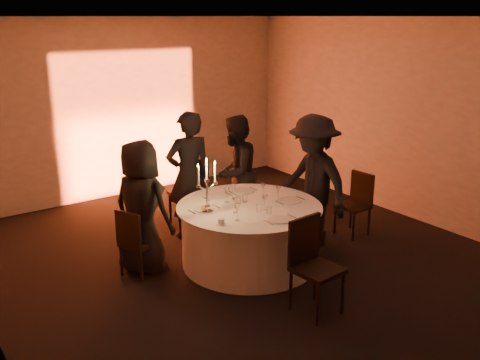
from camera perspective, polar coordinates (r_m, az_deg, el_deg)
floor at (r=6.88m, az=0.97°, el=-8.79°), size 7.00×7.00×0.00m
ceiling at (r=6.19m, az=1.12°, el=17.06°), size 7.00×7.00×0.00m
wall_back at (r=9.37m, az=-11.83°, el=7.51°), size 7.00×0.00×7.00m
wall_right at (r=8.46m, az=17.76°, el=6.05°), size 0.00×7.00×7.00m
uplighter_fixture at (r=9.45m, az=-10.56°, el=-1.42°), size 0.25×0.12×0.10m
banquet_table at (r=6.72m, az=0.99°, el=-5.84°), size 1.80×1.80×0.77m
chair_left at (r=6.48m, az=-11.15°, el=-6.24°), size 0.49×0.48×0.85m
chair_back_left at (r=7.79m, az=-5.29°, el=-0.99°), size 0.46×0.46×1.05m
chair_back_right at (r=8.27m, az=-0.19°, el=-0.70°), size 0.51×0.51×0.85m
chair_right at (r=7.78m, az=12.34°, el=-2.11°), size 0.41×0.41×0.89m
chair_front at (r=5.68m, az=7.66°, el=-8.40°), size 0.48×0.48×1.02m
guest_left at (r=6.48m, az=-10.47°, el=-2.89°), size 0.82×0.95×1.64m
guest_back_left at (r=7.41m, az=-5.46°, el=0.50°), size 0.71×0.52×1.80m
guest_back_right at (r=7.76m, az=-0.50°, el=0.84°), size 1.01×0.93×1.66m
guest_right at (r=7.15m, az=7.80°, el=-0.18°), size 0.69×1.18×1.80m
plate_left at (r=6.46m, az=-3.88°, el=-3.02°), size 0.36×0.25×0.08m
plate_back_left at (r=6.90m, az=-2.41°, el=-1.75°), size 0.36×0.30×0.01m
plate_back_right at (r=7.11m, az=0.34°, el=-1.16°), size 0.36×0.29×0.01m
plate_right at (r=6.77m, az=5.36°, el=-2.19°), size 0.36×0.29×0.01m
plate_front at (r=6.15m, az=4.33°, el=-4.20°), size 0.36×0.28×0.01m
coffee_cup at (r=6.00m, az=-2.02°, el=-4.47°), size 0.11×0.11×0.07m
candelabra at (r=6.29m, az=-3.53°, el=-1.48°), size 0.28×0.14×0.68m
wine_glass_a at (r=6.39m, az=2.68°, el=-2.07°), size 0.07×0.07×0.19m
wine_glass_b at (r=6.31m, az=-0.54°, el=-2.32°), size 0.07×0.07×0.19m
wine_glass_c at (r=6.65m, az=-1.41°, el=-1.29°), size 0.07×0.07×0.19m
wine_glass_d at (r=6.78m, az=-0.73°, el=-0.92°), size 0.07×0.07×0.19m
wine_glass_e at (r=6.73m, az=4.12°, el=-1.09°), size 0.07×0.07×0.19m
wine_glass_f at (r=6.83m, az=2.48°, el=-0.79°), size 0.07×0.07×0.19m
wine_glass_g at (r=6.06m, az=-0.30°, el=-3.15°), size 0.07×0.07×0.19m
tumbler_a at (r=6.70m, az=0.52°, el=-1.99°), size 0.07×0.07×0.09m
tumbler_b at (r=6.65m, az=-0.19°, el=-2.14°), size 0.07×0.07×0.09m
tumbler_c at (r=6.30m, az=3.11°, el=-3.26°), size 0.07×0.07×0.09m
tumbler_d at (r=6.37m, az=2.03°, el=-3.00°), size 0.07×0.07×0.09m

